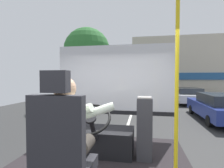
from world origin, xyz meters
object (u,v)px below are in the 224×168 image
Objects in this scene: steering_console at (100,139)px; fare_box at (144,128)px; handrail_pole at (177,89)px; driver_seat at (62,156)px; bus_driver at (68,131)px; parked_car_blue at (219,107)px; parked_car_white at (187,95)px.

steering_console is 1.15× the size of fare_box.
driver_seat is at bearing -149.01° from handrail_pole.
steering_console is (-0.00, 1.20, -0.52)m from bus_driver.
driver_seat reaches higher than fare_box.
driver_seat reaches higher than steering_console.
parked_car_blue is 0.94× the size of parked_car_white.
steering_console is at bearing 173.95° from fare_box.
steering_console is 0.27× the size of parked_car_blue.
handrail_pole is (1.08, 0.53, 0.37)m from bus_driver.
steering_console is at bearing 147.94° from handrail_pole.
parked_car_white is (4.10, 12.59, -0.84)m from bus_driver.
driver_seat is 1.19× the size of steering_console.
parked_car_white is at bearing 90.55° from parked_car_blue.
parked_car_white is at bearing 72.12° from driver_seat.
parked_car_blue is at bearing -89.45° from parked_car_white.
bus_driver is 0.20× the size of parked_car_blue.
steering_console reaches higher than parked_car_blue.
parked_car_white is at bearing 71.96° from bus_driver.
driver_seat is 1.36m from steering_console.
driver_seat is 0.30× the size of parked_car_white.
parked_car_white is at bearing 70.20° from steering_console.
driver_seat is 0.32× the size of parked_car_blue.
bus_driver is 1.31m from steering_console.
parked_car_white is (3.03, 12.07, -1.21)m from handrail_pole.
handrail_pole is 2.33× the size of fare_box.
driver_seat is 1.36× the size of fare_box.
driver_seat is 8.28m from parked_car_blue.
handrail_pole is at bearing -115.40° from parked_car_blue.
driver_seat is 1.44m from fare_box.
parked_car_blue is at bearing 64.60° from handrail_pole.
bus_driver reaches higher than parked_car_blue.
bus_driver is at bearing -153.86° from handrail_pole.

